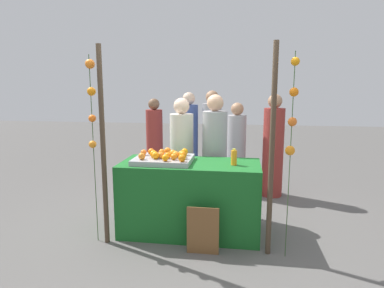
# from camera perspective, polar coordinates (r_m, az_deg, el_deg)

# --- Properties ---
(ground_plane) EXTENTS (24.00, 24.00, 0.00)m
(ground_plane) POSITION_cam_1_polar(r_m,az_deg,el_deg) (4.30, -0.30, -14.75)
(ground_plane) COLOR #565451
(stall_counter) EXTENTS (1.67, 0.74, 0.88)m
(stall_counter) POSITION_cam_1_polar(r_m,az_deg,el_deg) (4.13, -0.31, -9.17)
(stall_counter) COLOR #196023
(stall_counter) RESTS_ON ground_plane
(orange_tray) EXTENTS (0.68, 0.55, 0.06)m
(orange_tray) POSITION_cam_1_polar(r_m,az_deg,el_deg) (4.03, -4.91, -2.70)
(orange_tray) COLOR #9EA0A5
(orange_tray) RESTS_ON stall_counter
(orange_0) EXTENTS (0.08, 0.08, 0.08)m
(orange_0) POSITION_cam_1_polar(r_m,az_deg,el_deg) (4.14, -5.20, -1.40)
(orange_0) COLOR orange
(orange_0) RESTS_ON orange_tray
(orange_1) EXTENTS (0.08, 0.08, 0.08)m
(orange_1) POSITION_cam_1_polar(r_m,az_deg,el_deg) (4.17, -6.98, -1.32)
(orange_1) COLOR orange
(orange_1) RESTS_ON orange_tray
(orange_2) EXTENTS (0.08, 0.08, 0.08)m
(orange_2) POSITION_cam_1_polar(r_m,az_deg,el_deg) (3.98, -2.79, -1.80)
(orange_2) COLOR orange
(orange_2) RESTS_ON orange_tray
(orange_3) EXTENTS (0.09, 0.09, 0.09)m
(orange_3) POSITION_cam_1_polar(r_m,az_deg,el_deg) (3.93, -6.26, -1.95)
(orange_3) COLOR orange
(orange_3) RESTS_ON orange_tray
(orange_4) EXTENTS (0.07, 0.07, 0.07)m
(orange_4) POSITION_cam_1_polar(r_m,az_deg,el_deg) (4.17, -8.27, -1.43)
(orange_4) COLOR orange
(orange_4) RESTS_ON orange_tray
(orange_5) EXTENTS (0.09, 0.09, 0.09)m
(orange_5) POSITION_cam_1_polar(r_m,az_deg,el_deg) (4.01, -6.59, -1.71)
(orange_5) COLOR orange
(orange_5) RESTS_ON orange_tray
(orange_6) EXTENTS (0.08, 0.08, 0.08)m
(orange_6) POSITION_cam_1_polar(r_m,az_deg,el_deg) (3.92, -8.58, -2.08)
(orange_6) COLOR orange
(orange_6) RESTS_ON orange_tray
(orange_7) EXTENTS (0.09, 0.09, 0.09)m
(orange_7) POSITION_cam_1_polar(r_m,az_deg,el_deg) (3.92, -1.57, -1.91)
(orange_7) COLOR orange
(orange_7) RESTS_ON orange_tray
(orange_8) EXTENTS (0.08, 0.08, 0.08)m
(orange_8) POSITION_cam_1_polar(r_m,az_deg,el_deg) (3.94, -4.16, -1.97)
(orange_8) COLOR orange
(orange_8) RESTS_ON orange_tray
(orange_9) EXTENTS (0.07, 0.07, 0.07)m
(orange_9) POSITION_cam_1_polar(r_m,az_deg,el_deg) (3.87, -3.15, -2.20)
(orange_9) COLOR orange
(orange_9) RESTS_ON orange_tray
(orange_10) EXTENTS (0.08, 0.08, 0.08)m
(orange_10) POSITION_cam_1_polar(r_m,az_deg,el_deg) (4.21, -4.20, -1.16)
(orange_10) COLOR orange
(orange_10) RESTS_ON orange_tray
(orange_11) EXTENTS (0.08, 0.08, 0.08)m
(orange_11) POSITION_cam_1_polar(r_m,az_deg,el_deg) (4.02, -1.83, -1.70)
(orange_11) COLOR orange
(orange_11) RESTS_ON orange_tray
(orange_12) EXTENTS (0.08, 0.08, 0.08)m
(orange_12) POSITION_cam_1_polar(r_m,az_deg,el_deg) (3.96, -5.34, -1.91)
(orange_12) COLOR orange
(orange_12) RESTS_ON orange_tray
(orange_13) EXTENTS (0.09, 0.09, 0.09)m
(orange_13) POSITION_cam_1_polar(r_m,az_deg,el_deg) (4.13, -1.28, -1.34)
(orange_13) COLOR orange
(orange_13) RESTS_ON orange_tray
(orange_14) EXTENTS (0.08, 0.08, 0.08)m
(orange_14) POSITION_cam_1_polar(r_m,az_deg,el_deg) (3.81, -4.60, -2.38)
(orange_14) COLOR orange
(orange_14) RESTS_ON orange_tray
(orange_15) EXTENTS (0.08, 0.08, 0.08)m
(orange_15) POSITION_cam_1_polar(r_m,az_deg,el_deg) (3.77, -1.73, -2.42)
(orange_15) COLOR orange
(orange_15) RESTS_ON orange_tray
(orange_16) EXTENTS (0.08, 0.08, 0.08)m
(orange_16) POSITION_cam_1_polar(r_m,az_deg,el_deg) (4.08, -3.30, -1.54)
(orange_16) COLOR orange
(orange_16) RESTS_ON orange_tray
(juice_bottle) EXTENTS (0.07, 0.07, 0.19)m
(juice_bottle) POSITION_cam_1_polar(r_m,az_deg,el_deg) (3.89, 7.19, -2.30)
(juice_bottle) COLOR orange
(juice_bottle) RESTS_ON stall_counter
(chalkboard_sign) EXTENTS (0.35, 0.03, 0.54)m
(chalkboard_sign) POSITION_cam_1_polar(r_m,az_deg,el_deg) (3.70, 1.87, -14.64)
(chalkboard_sign) COLOR brown
(chalkboard_sign) RESTS_ON ground_plane
(vendor_left) EXTENTS (0.33, 0.33, 1.63)m
(vendor_left) POSITION_cam_1_polar(r_m,az_deg,el_deg) (4.71, -1.76, -2.76)
(vendor_left) COLOR beige
(vendor_left) RESTS_ON ground_plane
(vendor_right) EXTENTS (0.34, 0.34, 1.68)m
(vendor_right) POSITION_cam_1_polar(r_m,az_deg,el_deg) (4.63, 3.87, -2.71)
(vendor_right) COLOR #99999E
(vendor_right) RESTS_ON ground_plane
(crowd_person_0) EXTENTS (0.31, 0.31, 1.53)m
(crowd_person_0) POSITION_cam_1_polar(r_m,az_deg,el_deg) (5.61, 7.58, -1.32)
(crowd_person_0) COLOR #99999E
(crowd_person_0) RESTS_ON ground_plane
(crowd_person_1) EXTENTS (0.34, 0.34, 1.68)m
(crowd_person_1) POSITION_cam_1_polar(r_m,az_deg,el_deg) (6.17, -0.54, 0.47)
(crowd_person_1) COLOR #384C8C
(crowd_person_1) RESTS_ON ground_plane
(crowd_person_2) EXTENTS (0.34, 0.34, 1.71)m
(crowd_person_2) POSITION_cam_1_polar(r_m,az_deg,el_deg) (6.09, 3.39, 0.47)
(crowd_person_2) COLOR #99999E
(crowd_person_2) RESTS_ON ground_plane
(crowd_person_3) EXTENTS (0.31, 0.31, 1.56)m
(crowd_person_3) POSITION_cam_1_polar(r_m,az_deg,el_deg) (6.40, -6.41, 0.25)
(crowd_person_3) COLOR maroon
(crowd_person_3) RESTS_ON ground_plane
(crowd_person_4) EXTENTS (0.33, 0.33, 1.67)m
(crowd_person_4) POSITION_cam_1_polar(r_m,az_deg,el_deg) (5.58, 13.68, -0.89)
(crowd_person_4) COLOR maroon
(crowd_person_4) RESTS_ON ground_plane
(canopy_post_left) EXTENTS (0.06, 0.06, 2.23)m
(canopy_post_left) POSITION_cam_1_polar(r_m,az_deg,el_deg) (3.82, -14.95, -0.62)
(canopy_post_left) COLOR #473828
(canopy_post_left) RESTS_ON ground_plane
(canopy_post_right) EXTENTS (0.06, 0.06, 2.23)m
(canopy_post_right) POSITION_cam_1_polar(r_m,az_deg,el_deg) (3.53, 13.47, -1.41)
(canopy_post_right) COLOR #473828
(canopy_post_right) RESTS_ON ground_plane
(garland_strand_left) EXTENTS (0.11, 0.11, 2.12)m
(garland_strand_left) POSITION_cam_1_polar(r_m,az_deg,el_deg) (3.83, -16.82, 7.30)
(garland_strand_left) COLOR #2D4C23
(garland_strand_left) RESTS_ON ground_plane
(garland_strand_right) EXTENTS (0.10, 0.10, 2.12)m
(garland_strand_right) POSITION_cam_1_polar(r_m,az_deg,el_deg) (3.46, 16.79, 4.91)
(garland_strand_right) COLOR #2D4C23
(garland_strand_right) RESTS_ON ground_plane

